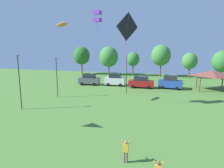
% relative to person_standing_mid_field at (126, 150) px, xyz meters
% --- Properties ---
extents(person_standing_mid_field, '(0.52, 0.47, 1.63)m').
position_rel_person_standing_mid_field_xyz_m(person_standing_mid_field, '(0.00, 0.00, 0.00)').
color(person_standing_mid_field, brown).
rests_on(person_standing_mid_field, ground).
extents(kite_flying_0, '(0.91, 0.89, 3.17)m').
position_rel_person_standing_mid_field_xyz_m(kite_flying_0, '(-6.21, 12.27, 10.61)').
color(kite_flying_0, purple).
extents(kite_flying_1, '(2.22, 2.76, 7.05)m').
position_rel_person_standing_mid_field_xyz_m(kite_flying_1, '(-2.62, 13.17, 9.18)').
color(kite_flying_1, black).
extents(kite_flying_2, '(0.82, 2.52, 1.07)m').
position_rel_person_standing_mid_field_xyz_m(kite_flying_2, '(-11.30, 12.52, 9.77)').
color(kite_flying_2, orange).
extents(parked_car_leftmost, '(4.33, 2.28, 2.32)m').
position_rel_person_standing_mid_field_xyz_m(parked_car_leftmost, '(-13.04, 25.90, 0.24)').
color(parked_car_leftmost, '#4C5156').
rests_on(parked_car_leftmost, ground).
extents(parked_car_second_from_left, '(4.12, 2.23, 2.58)m').
position_rel_person_standing_mid_field_xyz_m(parked_car_second_from_left, '(-7.63, 26.49, 0.35)').
color(parked_car_second_from_left, silver).
rests_on(parked_car_second_from_left, ground).
extents(parked_car_third_from_left, '(4.82, 2.09, 2.24)m').
position_rel_person_standing_mid_field_xyz_m(parked_car_third_from_left, '(-2.23, 25.59, 0.20)').
color(parked_car_third_from_left, maroon).
rests_on(parked_car_third_from_left, ground).
extents(parked_car_rightmost_in_row, '(4.46, 2.48, 2.55)m').
position_rel_person_standing_mid_field_xyz_m(parked_car_rightmost_in_row, '(3.18, 26.24, 0.34)').
color(parked_car_rightmost_in_row, '#234299').
rests_on(parked_car_rightmost_in_row, ground).
extents(park_pavilion, '(5.88, 5.41, 3.60)m').
position_rel_person_standing_mid_field_xyz_m(park_pavilion, '(10.37, 27.00, 2.17)').
color(park_pavilion, brown).
rests_on(park_pavilion, ground).
extents(light_post_0, '(0.36, 0.20, 6.35)m').
position_rel_person_standing_mid_field_xyz_m(light_post_0, '(-4.16, 20.75, 2.67)').
color(light_post_0, '#2D2D33').
rests_on(light_post_0, ground).
extents(light_post_1, '(0.36, 0.20, 6.15)m').
position_rel_person_standing_mid_field_xyz_m(light_post_1, '(-13.92, 14.84, 2.57)').
color(light_post_1, '#2D2D33').
rests_on(light_post_1, ground).
extents(light_post_2, '(0.36, 0.20, 6.83)m').
position_rel_person_standing_mid_field_xyz_m(light_post_2, '(-15.05, 8.08, 2.91)').
color(light_post_2, '#2D2D33').
rests_on(light_post_2, ground).
extents(treeline_tree_0, '(4.66, 4.66, 7.90)m').
position_rel_person_standing_mid_field_xyz_m(treeline_tree_0, '(-21.33, 40.96, 4.41)').
color(treeline_tree_0, brown).
rests_on(treeline_tree_0, ground).
extents(treeline_tree_1, '(5.16, 5.16, 7.92)m').
position_rel_person_standing_mid_field_xyz_m(treeline_tree_1, '(-13.35, 41.49, 4.16)').
color(treeline_tree_1, brown).
rests_on(treeline_tree_1, ground).
extents(treeline_tree_2, '(3.44, 3.44, 6.44)m').
position_rel_person_standing_mid_field_xyz_m(treeline_tree_2, '(-6.57, 41.59, 3.61)').
color(treeline_tree_2, brown).
rests_on(treeline_tree_2, ground).
extents(treeline_tree_3, '(5.01, 5.01, 8.37)m').
position_rel_person_standing_mid_field_xyz_m(treeline_tree_3, '(0.73, 42.02, 4.69)').
color(treeline_tree_3, brown).
rests_on(treeline_tree_3, ground).
extents(treeline_tree_4, '(3.74, 3.74, 6.39)m').
position_rel_person_standing_mid_field_xyz_m(treeline_tree_4, '(7.80, 41.07, 3.40)').
color(treeline_tree_4, brown).
rests_on(treeline_tree_4, ground).
extents(treeline_tree_5, '(4.73, 4.73, 6.96)m').
position_rel_person_standing_mid_field_xyz_m(treeline_tree_5, '(15.09, 40.94, 3.44)').
color(treeline_tree_5, brown).
rests_on(treeline_tree_5, ground).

